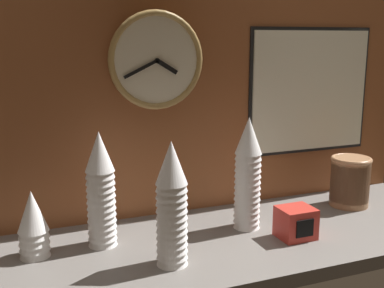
{
  "coord_description": "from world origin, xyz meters",
  "views": [
    {
      "loc": [
        -0.63,
        -1.22,
        0.58
      ],
      "look_at": [
        -0.13,
        0.04,
        0.28
      ],
      "focal_mm": 45.0,
      "sensor_mm": 36.0,
      "label": 1
    }
  ],
  "objects_px": {
    "cup_stack_far_left": "(33,224)",
    "bowl_stack_far_right": "(350,180)",
    "menu_board": "(310,91)",
    "cup_stack_center_right": "(248,173)",
    "napkin_dispenser": "(296,223)",
    "cup_stack_center_left": "(172,204)",
    "cup_stack_left": "(101,189)",
    "wall_clock": "(156,60)"
  },
  "relations": [
    {
      "from": "cup_stack_far_left",
      "to": "bowl_stack_far_right",
      "type": "height_order",
      "value": "cup_stack_far_left"
    },
    {
      "from": "cup_stack_far_left",
      "to": "menu_board",
      "type": "relative_size",
      "value": 0.37
    },
    {
      "from": "cup_stack_center_right",
      "to": "napkin_dispenser",
      "type": "bearing_deg",
      "value": -51.75
    },
    {
      "from": "cup_stack_center_right",
      "to": "cup_stack_center_left",
      "type": "xyz_separation_m",
      "value": [
        -0.3,
        -0.15,
        -0.01
      ]
    },
    {
      "from": "bowl_stack_far_right",
      "to": "napkin_dispenser",
      "type": "relative_size",
      "value": 1.7
    },
    {
      "from": "cup_stack_left",
      "to": "napkin_dispenser",
      "type": "distance_m",
      "value": 0.58
    },
    {
      "from": "bowl_stack_far_right",
      "to": "wall_clock",
      "type": "height_order",
      "value": "wall_clock"
    },
    {
      "from": "cup_stack_center_left",
      "to": "menu_board",
      "type": "height_order",
      "value": "menu_board"
    },
    {
      "from": "cup_stack_far_left",
      "to": "cup_stack_center_right",
      "type": "bearing_deg",
      "value": -2.67
    },
    {
      "from": "napkin_dispenser",
      "to": "cup_stack_far_left",
      "type": "bearing_deg",
      "value": 168.12
    },
    {
      "from": "cup_stack_far_left",
      "to": "wall_clock",
      "type": "relative_size",
      "value": 0.6
    },
    {
      "from": "menu_board",
      "to": "cup_stack_far_left",
      "type": "bearing_deg",
      "value": -169.92
    },
    {
      "from": "cup_stack_left",
      "to": "cup_stack_center_right",
      "type": "bearing_deg",
      "value": -4.58
    },
    {
      "from": "cup_stack_left",
      "to": "wall_clock",
      "type": "relative_size",
      "value": 1.08
    },
    {
      "from": "cup_stack_far_left",
      "to": "napkin_dispenser",
      "type": "height_order",
      "value": "cup_stack_far_left"
    },
    {
      "from": "cup_stack_center_left",
      "to": "menu_board",
      "type": "relative_size",
      "value": 0.67
    },
    {
      "from": "cup_stack_center_left",
      "to": "napkin_dispenser",
      "type": "distance_m",
      "value": 0.42
    },
    {
      "from": "wall_clock",
      "to": "napkin_dispenser",
      "type": "relative_size",
      "value": 2.98
    },
    {
      "from": "cup_stack_left",
      "to": "wall_clock",
      "type": "bearing_deg",
      "value": 36.24
    },
    {
      "from": "cup_stack_far_left",
      "to": "menu_board",
      "type": "height_order",
      "value": "menu_board"
    },
    {
      "from": "wall_clock",
      "to": "menu_board",
      "type": "distance_m",
      "value": 0.6
    },
    {
      "from": "napkin_dispenser",
      "to": "cup_stack_center_left",
      "type": "bearing_deg",
      "value": -175.97
    },
    {
      "from": "cup_stack_left",
      "to": "bowl_stack_far_right",
      "type": "height_order",
      "value": "cup_stack_left"
    },
    {
      "from": "wall_clock",
      "to": "napkin_dispenser",
      "type": "height_order",
      "value": "wall_clock"
    },
    {
      "from": "cup_stack_far_left",
      "to": "wall_clock",
      "type": "distance_m",
      "value": 0.61
    },
    {
      "from": "cup_stack_far_left",
      "to": "bowl_stack_far_right",
      "type": "xyz_separation_m",
      "value": [
        1.07,
        0.02,
        -0.0
      ]
    },
    {
      "from": "cup_stack_left",
      "to": "menu_board",
      "type": "distance_m",
      "value": 0.85
    },
    {
      "from": "bowl_stack_far_right",
      "to": "menu_board",
      "type": "xyz_separation_m",
      "value": [
        -0.07,
        0.16,
        0.3
      ]
    },
    {
      "from": "bowl_stack_far_right",
      "to": "napkin_dispenser",
      "type": "height_order",
      "value": "bowl_stack_far_right"
    },
    {
      "from": "cup_stack_far_left",
      "to": "cup_stack_center_right",
      "type": "height_order",
      "value": "cup_stack_center_right"
    },
    {
      "from": "cup_stack_left",
      "to": "napkin_dispenser",
      "type": "bearing_deg",
      "value": -16.39
    },
    {
      "from": "cup_stack_left",
      "to": "wall_clock",
      "type": "distance_m",
      "value": 0.44
    },
    {
      "from": "cup_stack_left",
      "to": "cup_stack_center_left",
      "type": "height_order",
      "value": "same"
    },
    {
      "from": "cup_stack_far_left",
      "to": "wall_clock",
      "type": "bearing_deg",
      "value": 22.39
    },
    {
      "from": "bowl_stack_far_right",
      "to": "napkin_dispenser",
      "type": "distance_m",
      "value": 0.38
    },
    {
      "from": "cup_stack_left",
      "to": "cup_stack_center_right",
      "type": "relative_size",
      "value": 0.95
    },
    {
      "from": "cup_stack_left",
      "to": "wall_clock",
      "type": "xyz_separation_m",
      "value": [
        0.22,
        0.16,
        0.35
      ]
    },
    {
      "from": "cup_stack_far_left",
      "to": "cup_stack_left",
      "type": "xyz_separation_m",
      "value": [
        0.19,
        0.01,
        0.07
      ]
    },
    {
      "from": "cup_stack_left",
      "to": "cup_stack_center_right",
      "type": "xyz_separation_m",
      "value": [
        0.45,
        -0.04,
        0.01
      ]
    },
    {
      "from": "cup_stack_far_left",
      "to": "napkin_dispenser",
      "type": "distance_m",
      "value": 0.75
    },
    {
      "from": "cup_stack_center_right",
      "to": "cup_stack_far_left",
      "type": "bearing_deg",
      "value": 177.33
    },
    {
      "from": "cup_stack_center_left",
      "to": "wall_clock",
      "type": "distance_m",
      "value": 0.5
    }
  ]
}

